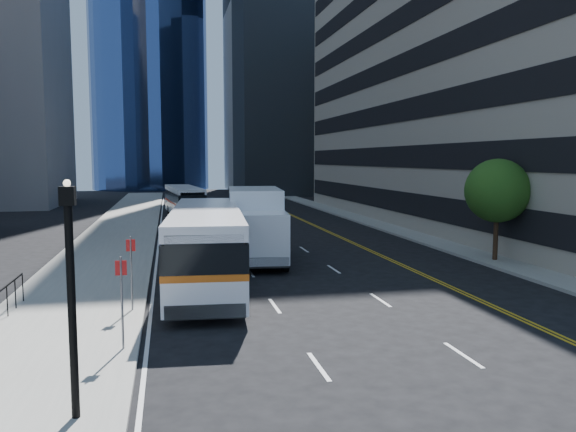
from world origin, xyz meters
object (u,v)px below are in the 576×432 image
object	(u,v)px
lamp_post	(71,289)
bus_front	(207,244)
street_tree	(497,191)
box_truck	(256,223)
bus_rear	(184,201)

from	to	relation	value
lamp_post	bus_front	world-z (taller)	lamp_post
street_tree	box_truck	xyz separation A→B (m)	(-11.76, 3.09, -1.70)
street_tree	bus_rear	distance (m)	30.14
street_tree	box_truck	size ratio (longest dim) A/B	0.65
lamp_post	bus_front	bearing A→B (deg)	74.08
lamp_post	street_tree	bearing A→B (deg)	37.87
street_tree	lamp_post	world-z (taller)	street_tree
bus_front	box_truck	xyz separation A→B (m)	(2.86, 5.26, 0.19)
lamp_post	bus_rear	xyz separation A→B (m)	(3.23, 40.19, -1.23)
bus_front	bus_rear	bearing A→B (deg)	94.65
bus_front	bus_rear	xyz separation A→B (m)	(-0.14, 28.36, -0.26)
lamp_post	bus_front	size ratio (longest dim) A/B	0.36
bus_rear	box_truck	distance (m)	23.29
bus_front	bus_rear	world-z (taller)	bus_front
box_truck	bus_rear	bearing A→B (deg)	102.94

